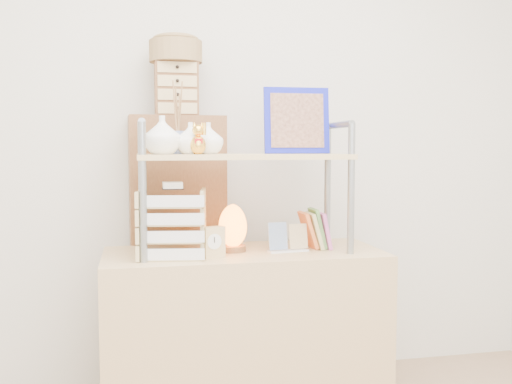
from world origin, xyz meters
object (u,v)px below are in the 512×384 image
letter_tray (173,227)px  salt_lamp (233,227)px  desk (244,336)px  cabinet (178,255)px

letter_tray → salt_lamp: bearing=16.3°
desk → salt_lamp: bearing=164.9°
cabinet → desk: bearing=-56.9°
cabinet → salt_lamp: bearing=-61.3°
cabinet → letter_tray: 0.48m
cabinet → letter_tray: cabinet is taller
desk → cabinet: size_ratio=0.89×
desk → letter_tray: (-0.31, -0.06, 0.50)m
desk → salt_lamp: salt_lamp is taller
letter_tray → salt_lamp: letter_tray is taller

